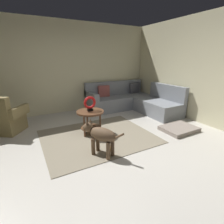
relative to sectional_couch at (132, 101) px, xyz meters
The scene contains 11 objects.
ground_plane 2.85m from the sectional_couch, 134.48° to the right, with size 6.00×6.00×0.10m, color beige.
wall_back 2.43m from the sectional_couch, 155.18° to the left, with size 6.00×0.12×2.70m, color beige.
wall_right 2.47m from the sectional_couch, 64.73° to the right, with size 0.12×6.00×2.70m, color beige.
area_rug 2.28m from the sectional_couch, 144.24° to the right, with size 2.30×1.90×0.01m, color gray.
sectional_couch is the anchor object (origin of this frame).
armchair 3.59m from the sectional_couch, behind, with size 1.00×0.95×0.88m.
side_table 2.20m from the sectional_couch, 150.06° to the right, with size 0.60×0.60×0.54m.
torus_sculpture 2.24m from the sectional_couch, 150.06° to the right, with size 0.28×0.08×0.33m.
dog_bed_mat 1.96m from the sectional_couch, 90.16° to the right, with size 0.80×0.60×0.09m, color gray.
dog 2.90m from the sectional_couch, 136.00° to the right, with size 0.48×0.75×0.63m.
dog_toy_ball 2.75m from the sectional_couch, 133.20° to the right, with size 0.09×0.09×0.09m, color orange.
Camera 1 is at (-1.19, -2.42, 1.65)m, focal length 27.18 mm.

